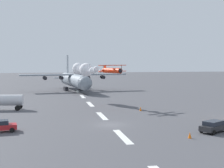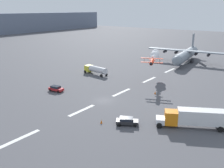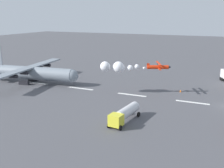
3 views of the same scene
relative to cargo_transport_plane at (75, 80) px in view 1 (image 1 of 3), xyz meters
name	(u,v)px [view 1 (image 1 of 3)]	position (x,y,z in m)	size (l,w,h in m)	color
ground_plane	(111,125)	(-55.45, -0.55, -3.36)	(440.00, 440.00, 0.00)	#4C4C51
runway_stripe_4	(123,137)	(-63.30, -0.55, -3.36)	(8.00, 0.90, 0.01)	white
runway_stripe_5	(102,116)	(-47.59, -0.55, -3.36)	(8.00, 0.90, 0.01)	white
runway_stripe_6	(90,104)	(-31.89, -0.55, -3.36)	(8.00, 0.90, 0.01)	white
runway_stripe_7	(82,97)	(-16.18, -0.55, -3.36)	(8.00, 0.90, 0.01)	white
runway_stripe_8	(77,91)	(-0.47, -0.55, -3.36)	(8.00, 0.90, 0.01)	white
cargo_transport_plane	(75,80)	(0.00, 0.00, 0.00)	(29.72, 33.01, 11.20)	gray
stunt_biplane_red	(87,70)	(-28.72, -0.31, 3.94)	(17.45, 9.92, 3.05)	red
followme_car_yellow	(214,126)	(-63.16, -12.67, -2.55)	(3.77, 4.64, 1.52)	#262628
traffic_cone_near	(190,135)	(-65.71, -8.23, -2.99)	(0.44, 0.44, 0.75)	orange
traffic_cone_far	(141,109)	(-43.25, -8.52, -2.99)	(0.44, 0.44, 0.75)	orange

